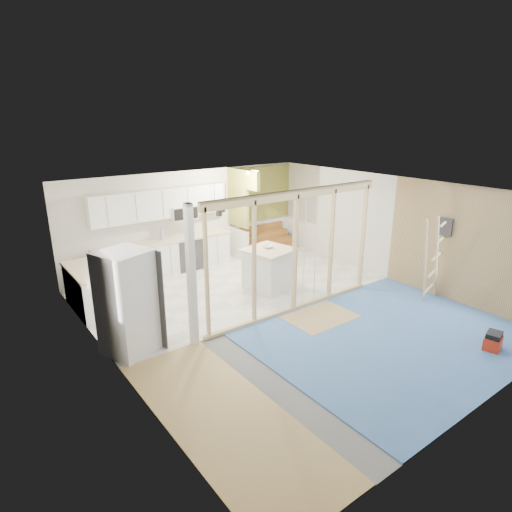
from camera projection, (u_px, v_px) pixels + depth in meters
room at (284, 255)px, 8.58m from camera, size 7.01×8.01×2.61m
floor_overlays at (284, 311)px, 9.07m from camera, size 7.00×8.00×0.03m
stud_frame at (275, 243)px, 8.36m from camera, size 4.66×0.14×2.60m
base_cabinets at (145, 265)px, 10.50m from camera, size 4.45×2.24×0.93m
upper_cabinets at (162, 205)px, 10.86m from camera, size 3.60×0.41×0.85m
green_partition at (257, 223)px, 12.64m from camera, size 2.25×1.51×2.60m
pot_rack at (220, 207)px, 9.64m from camera, size 0.52×0.52×0.72m
sheathing_panel at (471, 248)px, 9.03m from camera, size 0.02×4.00×2.60m
electrical_panel at (446, 227)px, 9.35m from camera, size 0.04×0.30×0.40m
ceiling_light at (252, 173)px, 11.28m from camera, size 0.32×0.32×0.08m
fridge at (128, 303)px, 7.29m from camera, size 1.04×1.00×1.85m
island at (269, 269)px, 10.12m from camera, size 1.20×1.20×1.01m
bowl at (268, 247)px, 10.05m from camera, size 0.27×0.27×0.06m
soap_bottle_a at (162, 233)px, 10.97m from camera, size 0.17×0.17×0.34m
soap_bottle_b at (206, 228)px, 11.73m from camera, size 0.11×0.11×0.20m
toolbox at (493, 342)px, 7.56m from camera, size 0.41×0.34×0.33m
ladder at (432, 259)px, 9.35m from camera, size 1.04×0.12×1.94m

